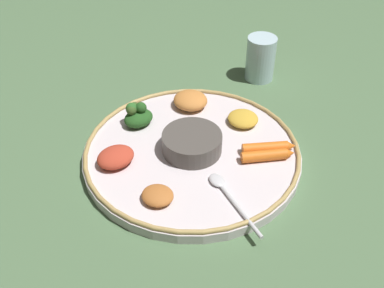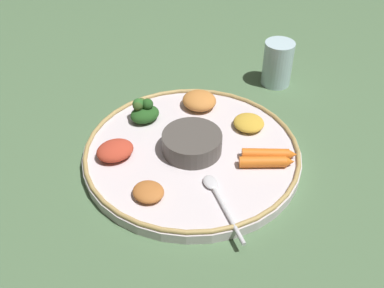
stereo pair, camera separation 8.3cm
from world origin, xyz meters
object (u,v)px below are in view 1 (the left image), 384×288
(spoon, at_px, (227,193))
(drinking_glass, at_px, (259,61))
(center_bowl, at_px, (192,142))
(carrot_outer, at_px, (268,147))
(greens_pile, at_px, (137,115))
(carrot_near_spoon, at_px, (268,155))

(spoon, distance_m, drinking_glass, 0.41)
(center_bowl, distance_m, carrot_outer, 0.14)
(center_bowl, xyz_separation_m, carrot_outer, (0.12, 0.06, -0.01))
(center_bowl, bearing_deg, greens_pile, 171.69)
(greens_pile, xyz_separation_m, carrot_outer, (0.25, 0.04, -0.01))
(carrot_outer, bearing_deg, greens_pile, -170.15)
(greens_pile, bearing_deg, spoon, -20.90)
(center_bowl, relative_size, carrot_near_spoon, 1.23)
(spoon, relative_size, carrot_outer, 1.48)
(spoon, bearing_deg, drinking_glass, 105.23)
(greens_pile, relative_size, carrot_near_spoon, 0.82)
(center_bowl, relative_size, drinking_glass, 1.08)
(spoon, height_order, carrot_outer, carrot_outer)
(carrot_near_spoon, relative_size, drinking_glass, 0.88)
(carrot_outer, bearing_deg, carrot_near_spoon, -72.89)
(spoon, height_order, carrot_near_spoon, carrot_near_spoon)
(drinking_glass, bearing_deg, center_bowl, -89.63)
(drinking_glass, bearing_deg, carrot_outer, -64.08)
(spoon, relative_size, greens_pile, 1.87)
(carrot_near_spoon, bearing_deg, center_bowl, -161.82)
(carrot_near_spoon, bearing_deg, carrot_outer, 107.11)
(greens_pile, height_order, drinking_glass, drinking_glass)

